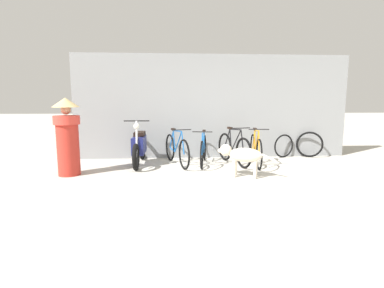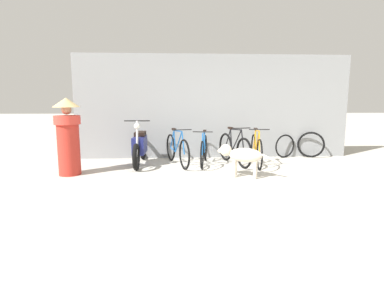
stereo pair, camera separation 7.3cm
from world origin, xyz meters
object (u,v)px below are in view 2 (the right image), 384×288
(bicycle_1, at_px, (204,150))
(motorcycle, at_px, (140,147))
(bicycle_0, at_px, (177,150))
(spare_tire_left, at_px, (311,145))
(stray_dog, at_px, (241,155))
(bicycle_2, at_px, (234,149))
(person_in_robes, at_px, (68,134))
(spare_tire_right, at_px, (285,146))
(bicycle_3, at_px, (256,150))

(bicycle_1, distance_m, motorcycle, 1.56)
(bicycle_0, height_order, spare_tire_left, bicycle_0)
(motorcycle, relative_size, stray_dog, 1.67)
(motorcycle, xyz_separation_m, spare_tire_left, (4.55, 0.62, -0.08))
(bicycle_2, bearing_deg, bicycle_0, -106.76)
(bicycle_1, height_order, stray_dog, bicycle_1)
(bicycle_1, xyz_separation_m, person_in_robes, (-2.92, -0.86, 0.50))
(spare_tire_left, bearing_deg, spare_tire_right, 179.16)
(bicycle_1, bearing_deg, stray_dog, 36.41)
(bicycle_0, xyz_separation_m, spare_tire_right, (2.93, 0.71, -0.05))
(spare_tire_right, bearing_deg, bicycle_2, -154.41)
(bicycle_3, distance_m, spare_tire_left, 1.98)
(motorcycle, relative_size, spare_tire_left, 2.63)
(person_in_robes, xyz_separation_m, spare_tire_left, (5.92, 1.55, -0.50))
(spare_tire_right, bearing_deg, spare_tire_left, -0.84)
(spare_tire_left, bearing_deg, bicycle_0, -169.12)
(bicycle_0, xyz_separation_m, motorcycle, (-0.90, 0.08, 0.07))
(bicycle_2, height_order, stray_dog, bicycle_2)
(bicycle_1, distance_m, stray_dog, 1.43)
(motorcycle, height_order, stray_dog, motorcycle)
(bicycle_3, xyz_separation_m, person_in_robes, (-4.16, -0.64, 0.47))
(bicycle_2, height_order, spare_tire_left, bicycle_2)
(person_in_robes, relative_size, spare_tire_left, 2.27)
(spare_tire_right, bearing_deg, bicycle_1, -162.98)
(bicycle_2, relative_size, stray_dog, 1.47)
(bicycle_2, distance_m, spare_tire_left, 2.37)
(bicycle_1, xyz_separation_m, spare_tire_right, (2.28, 0.70, -0.04))
(bicycle_1, bearing_deg, motorcycle, -82.40)
(bicycle_2, bearing_deg, bicycle_3, 54.40)
(bicycle_1, xyz_separation_m, bicycle_3, (1.24, -0.22, 0.03))
(stray_dog, bearing_deg, spare_tire_left, -118.02)
(bicycle_3, relative_size, spare_tire_left, 2.35)
(stray_dog, height_order, spare_tire_left, spare_tire_left)
(bicycle_2, xyz_separation_m, spare_tire_left, (2.26, 0.73, -0.02))
(bicycle_1, bearing_deg, bicycle_3, 89.90)
(bicycle_3, xyz_separation_m, motorcycle, (-2.79, 0.29, 0.06))
(bicycle_0, height_order, stray_dog, bicycle_0)
(bicycle_1, xyz_separation_m, motorcycle, (-1.56, 0.07, 0.08))
(motorcycle, relative_size, person_in_robes, 1.16)
(motorcycle, bearing_deg, bicycle_1, 88.74)
(stray_dog, height_order, person_in_robes, person_in_robes)
(stray_dog, distance_m, spare_tire_left, 3.08)
(motorcycle, distance_m, person_in_robes, 1.70)
(person_in_robes, bearing_deg, bicycle_2, -127.72)
(bicycle_2, xyz_separation_m, bicycle_3, (0.50, -0.18, 0.00))
(stray_dog, height_order, spare_tire_right, stray_dog)
(bicycle_3, distance_m, stray_dog, 1.22)
(motorcycle, relative_size, spare_tire_right, 2.92)
(bicycle_0, relative_size, stray_dog, 1.54)
(bicycle_0, distance_m, stray_dog, 1.81)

